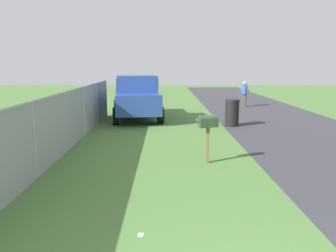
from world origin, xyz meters
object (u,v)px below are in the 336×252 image
at_px(pickup_truck, 136,96).
at_px(mailbox, 208,125).
at_px(trash_bin, 232,113).
at_px(pedestrian, 245,92).

bearing_deg(pickup_truck, mailbox, 11.17).
bearing_deg(mailbox, pickup_truck, 0.11).
xyz_separation_m(trash_bin, pedestrian, (6.54, -2.04, 0.32)).
xyz_separation_m(pickup_truck, pedestrian, (4.61, -6.25, -0.21)).
distance_m(mailbox, trash_bin, 5.73).
bearing_deg(pickup_truck, pedestrian, 118.89).
relative_size(trash_bin, pedestrian, 0.73).
bearing_deg(pedestrian, mailbox, -151.87).
distance_m(mailbox, pickup_truck, 7.79).
xyz_separation_m(pickup_truck, trash_bin, (-1.94, -4.21, -0.53)).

